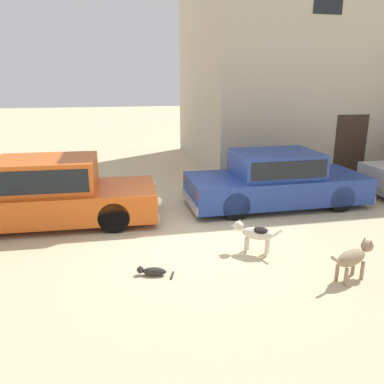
{
  "coord_description": "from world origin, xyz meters",
  "views": [
    {
      "loc": [
        -1.53,
        -7.27,
        3.16
      ],
      "look_at": [
        0.04,
        0.2,
        0.9
      ],
      "focal_mm": 35.78,
      "sensor_mm": 36.0,
      "label": 1
    }
  ],
  "objects": [
    {
      "name": "stray_dog_spotted",
      "position": [
        0.98,
        -1.04,
        0.4
      ],
      "size": [
        0.86,
        0.59,
        0.62
      ],
      "rotation": [
        0.0,
        0.0,
        2.57
      ],
      "color": "beige",
      "rests_on": "ground_plane"
    },
    {
      "name": "stray_dog_tan",
      "position": [
        2.2,
        -2.3,
        0.4
      ],
      "size": [
        1.01,
        0.45,
        0.65
      ],
      "rotation": [
        0.0,
        0.0,
        0.35
      ],
      "color": "#997F60",
      "rests_on": "ground_plane"
    },
    {
      "name": "parked_sedan_second",
      "position": [
        2.53,
        1.58,
        0.7
      ],
      "size": [
        4.68,
        1.86,
        1.41
      ],
      "rotation": [
        0.0,
        0.0,
        0.01
      ],
      "color": "navy",
      "rests_on": "ground_plane"
    },
    {
      "name": "stray_cat",
      "position": [
        -1.0,
        -1.51,
        0.07
      ],
      "size": [
        0.63,
        0.33,
        0.16
      ],
      "rotation": [
        0.0,
        0.0,
        2.88
      ],
      "color": "#2D2B28",
      "rests_on": "ground_plane"
    },
    {
      "name": "parked_sedan_nearest",
      "position": [
        -2.98,
        1.41,
        0.73
      ],
      "size": [
        4.88,
        1.97,
        1.5
      ],
      "rotation": [
        0.0,
        0.0,
        -0.04
      ],
      "color": "#D15619",
      "rests_on": "ground_plane"
    },
    {
      "name": "ground_plane",
      "position": [
        0.0,
        0.0,
        0.0
      ],
      "size": [
        80.0,
        80.0,
        0.0
      ],
      "primitive_type": "plane",
      "color": "#CCB78E"
    },
    {
      "name": "apartment_block",
      "position": [
        7.73,
        6.95,
        4.06
      ],
      "size": [
        12.26,
        6.86,
        8.11
      ],
      "color": "#BCB299",
      "rests_on": "ground_plane"
    }
  ]
}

